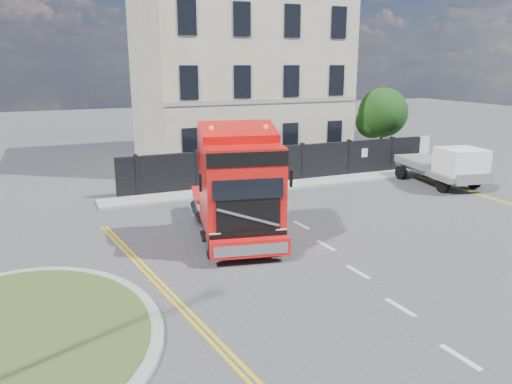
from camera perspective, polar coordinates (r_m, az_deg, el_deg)
name	(u,v)px	position (r m, az deg, el deg)	size (l,w,h in m)	color
ground	(245,254)	(17.12, -1.28, -7.08)	(120.00, 120.00, 0.00)	#424244
traffic_island	(15,338)	(13.38, -25.88, -14.77)	(6.80, 6.80, 0.17)	#989893
hoarding_fence	(295,163)	(27.37, 4.45, 3.29)	(18.80, 0.25, 2.00)	black
georgian_building	(236,72)	(33.48, -2.33, 13.58)	(12.30, 10.30, 12.80)	beige
tree	(380,115)	(33.83, 14.03, 8.56)	(3.20, 3.20, 4.80)	#382619
pavement_far	(293,184)	(26.54, 4.25, 0.86)	(20.00, 1.60, 0.12)	#989893
truck	(238,191)	(17.84, -2.11, 0.11)	(3.90, 7.33, 4.17)	black
flatbed_pickup	(451,166)	(27.67, 21.41, 2.79)	(2.87, 5.46, 2.16)	slate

